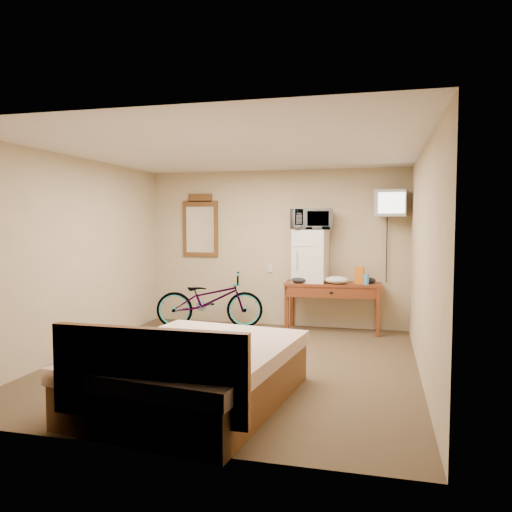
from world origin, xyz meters
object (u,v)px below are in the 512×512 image
Objects in this scene: microwave at (311,219)px; blue_cup at (366,279)px; bed at (192,373)px; wall_mirror at (200,226)px; crt_television at (391,203)px; desk at (333,290)px; bicycle at (210,300)px; mini_fridge at (311,256)px.

microwave reaches higher than blue_cup.
wall_mirror is at bearing 109.12° from bed.
crt_television reaches higher than blue_cup.
bed reaches higher than blue_cup.
microwave reaches higher than desk.
blue_cup is 0.14× the size of wall_mirror.
bed is at bearing -122.05° from microwave.
crt_television is (0.34, 0.08, 1.13)m from blue_cup.
crt_television is 0.25× the size of bed.
bicycle is at bearing 106.57° from bed.
blue_cup is at bearing -101.96° from bicycle.
desk is at bearing 73.94° from bed.
mini_fridge reaches higher than desk.
crt_television is 3.15m from bicycle.
bed reaches higher than bicycle.
wall_mirror is 4.07m from bed.
mini_fridge reaches higher than bed.
blue_cup is 2.45m from bicycle.
bed is at bearing -118.04° from crt_television.
blue_cup is at bearing -6.01° from desk.
desk is 2.45m from wall_mirror.
mini_fridge is at bearing 171.44° from desk.
desk is 0.62m from mini_fridge.
crt_television reaches higher than mini_fridge.
bicycle is at bearing -174.78° from desk.
mini_fridge is at bearing 172.94° from blue_cup.
crt_television is at bearing -100.72° from bicycle.
mini_fridge is 0.48× the size of bicycle.
blue_cup is 0.09× the size of bicycle.
bicycle is (-1.92, -0.18, -0.20)m from desk.
microwave is 0.56× the size of wall_mirror.
bed is at bearing -100.31° from mini_fridge.
bed is (-0.97, -3.37, -0.35)m from desk.
crt_television is at bearing 1.67° from desk.
bicycle is at bearing -175.85° from crt_television.
microwave reaches higher than bed.
crt_television is 0.57× the size of wall_mirror.
mini_fridge is at bearing -145.45° from microwave.
mini_fridge is at bearing 178.65° from crt_television.
bed is at bearing -178.30° from bicycle.
mini_fridge reaches higher than bicycle.
blue_cup is 1.18m from crt_television.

